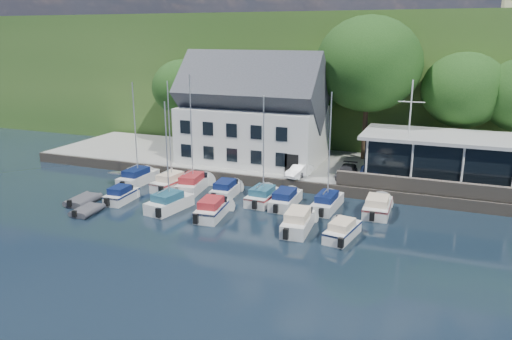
% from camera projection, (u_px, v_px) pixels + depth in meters
% --- Properties ---
extents(ground, '(180.00, 180.00, 0.00)m').
position_uv_depth(ground, '(257.00, 237.00, 34.60)').
color(ground, black).
rests_on(ground, ground).
extents(quay, '(60.00, 13.00, 1.00)m').
position_uv_depth(quay, '(321.00, 169.00, 50.16)').
color(quay, gray).
rests_on(quay, ground).
extents(quay_face, '(60.00, 0.30, 1.00)m').
position_uv_depth(quay_face, '(302.00, 187.00, 44.33)').
color(quay_face, '#5B5349').
rests_on(quay_face, ground).
extents(hillside, '(160.00, 75.00, 16.00)m').
position_uv_depth(hillside, '(385.00, 67.00, 88.08)').
color(hillside, '#2B4F1D').
rests_on(hillside, ground).
extents(field_patch, '(50.00, 30.00, 0.30)m').
position_uv_depth(field_patch, '(439.00, 19.00, 90.26)').
color(field_patch, brown).
rests_on(field_patch, hillside).
extents(harbor_building, '(14.40, 8.20, 8.70)m').
position_uv_depth(harbor_building, '(252.00, 118.00, 50.46)').
color(harbor_building, silver).
rests_on(harbor_building, quay).
extents(club_pavilion, '(13.20, 7.20, 4.10)m').
position_uv_depth(club_pavilion, '(438.00, 157.00, 44.24)').
color(club_pavilion, black).
rests_on(club_pavilion, quay).
extents(seawall, '(18.00, 0.50, 1.20)m').
position_uv_depth(seawall, '(447.00, 189.00, 40.14)').
color(seawall, '#5B5349').
rests_on(seawall, quay).
extents(gangway, '(1.20, 6.00, 1.40)m').
position_uv_depth(gangway, '(133.00, 179.00, 48.52)').
color(gangway, silver).
rests_on(gangway, ground).
extents(car_silver, '(1.89, 3.61, 1.17)m').
position_uv_depth(car_silver, '(298.00, 168.00, 46.28)').
color(car_silver, '#A3A3A8').
rests_on(car_silver, quay).
extents(car_white, '(1.95, 3.58, 1.12)m').
position_uv_depth(car_white, '(299.00, 171.00, 45.57)').
color(car_white, white).
rests_on(car_white, quay).
extents(car_dgrey, '(1.63, 3.86, 1.11)m').
position_uv_depth(car_dgrey, '(347.00, 171.00, 45.28)').
color(car_dgrey, '#2C2C31').
rests_on(car_dgrey, quay).
extents(car_blue, '(1.68, 3.84, 1.29)m').
position_uv_depth(car_blue, '(370.00, 173.00, 44.43)').
color(car_blue, navy).
rests_on(car_blue, quay).
extents(flagpole, '(2.16, 0.20, 9.01)m').
position_uv_depth(flagpole, '(409.00, 134.00, 41.83)').
color(flagpole, silver).
rests_on(flagpole, quay).
extents(tree_0, '(7.18, 7.18, 9.82)m').
position_uv_depth(tree_0, '(184.00, 102.00, 58.54)').
color(tree_0, '#13340F').
rests_on(tree_0, quay).
extents(tree_1, '(7.24, 7.24, 9.89)m').
position_uv_depth(tree_1, '(217.00, 103.00, 57.34)').
color(tree_1, '#13340F').
rests_on(tree_1, quay).
extents(tree_2, '(7.74, 7.74, 10.57)m').
position_uv_depth(tree_2, '(305.00, 103.00, 54.49)').
color(tree_2, '#13340F').
rests_on(tree_2, quay).
extents(tree_3, '(10.60, 10.60, 14.49)m').
position_uv_depth(tree_3, '(367.00, 89.00, 50.38)').
color(tree_3, '#13340F').
rests_on(tree_3, quay).
extents(tree_4, '(8.06, 8.06, 11.02)m').
position_uv_depth(tree_4, '(462.00, 110.00, 48.50)').
color(tree_4, '#13340F').
rests_on(tree_4, quay).
extents(boat_r1_0, '(2.10, 6.78, 9.16)m').
position_uv_depth(boat_r1_0, '(136.00, 136.00, 45.82)').
color(boat_r1_0, silver).
rests_on(boat_r1_0, ground).
extents(boat_r1_1, '(2.69, 6.37, 9.28)m').
position_uv_depth(boat_r1_1, '(170.00, 139.00, 44.25)').
color(boat_r1_1, silver).
rests_on(boat_r1_1, ground).
extents(boat_r1_2, '(2.86, 6.94, 9.49)m').
position_uv_depth(boat_r1_2, '(192.00, 139.00, 43.70)').
color(boat_r1_2, silver).
rests_on(boat_r1_2, ground).
extents(boat_r1_3, '(2.21, 5.81, 1.42)m').
position_uv_depth(boat_r1_3, '(226.00, 188.00, 43.25)').
color(boat_r1_3, silver).
rests_on(boat_r1_3, ground).
extents(boat_r1_4, '(2.23, 5.82, 8.61)m').
position_uv_depth(boat_r1_4, '(263.00, 153.00, 40.57)').
color(boat_r1_4, silver).
rests_on(boat_r1_4, ground).
extents(boat_r1_5, '(1.92, 6.20, 1.40)m').
position_uv_depth(boat_r1_5, '(286.00, 198.00, 40.79)').
color(boat_r1_5, silver).
rests_on(boat_r1_5, ground).
extents(boat_r1_6, '(2.06, 6.48, 8.50)m').
position_uv_depth(boat_r1_6, '(329.00, 158.00, 39.10)').
color(boat_r1_6, silver).
rests_on(boat_r1_6, ground).
extents(boat_r1_7, '(2.26, 6.01, 1.43)m').
position_uv_depth(boat_r1_7, '(378.00, 205.00, 39.01)').
color(boat_r1_7, silver).
rests_on(boat_r1_7, ground).
extents(boat_r2_0, '(1.90, 4.83, 1.37)m').
position_uv_depth(boat_r2_0, '(121.00, 194.00, 41.79)').
color(boat_r2_0, silver).
rests_on(boat_r2_0, ground).
extents(boat_r2_1, '(3.05, 6.21, 9.27)m').
position_uv_depth(boat_r2_1, '(167.00, 154.00, 38.76)').
color(boat_r2_1, silver).
rests_on(boat_r2_1, ground).
extents(boat_r2_2, '(2.54, 6.04, 1.51)m').
position_uv_depth(boat_r2_2, '(213.00, 207.00, 38.33)').
color(boat_r2_2, silver).
rests_on(boat_r2_2, ground).
extents(boat_r2_3, '(2.27, 6.54, 1.57)m').
position_uv_depth(boat_r2_3, '(299.00, 219.00, 35.78)').
color(boat_r2_3, silver).
rests_on(boat_r2_3, ground).
extents(boat_r2_4, '(2.49, 5.54, 1.34)m').
position_uv_depth(boat_r2_4, '(342.00, 229.00, 34.34)').
color(boat_r2_4, silver).
rests_on(boat_r2_4, ground).
extents(dinghy_0, '(2.11, 3.33, 0.75)m').
position_uv_depth(dinghy_0, '(83.00, 199.00, 41.40)').
color(dinghy_0, '#38383D').
rests_on(dinghy_0, ground).
extents(dinghy_1, '(1.90, 2.97, 0.67)m').
position_uv_depth(dinghy_1, '(87.00, 209.00, 39.10)').
color(dinghy_1, '#38383D').
rests_on(dinghy_1, ground).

